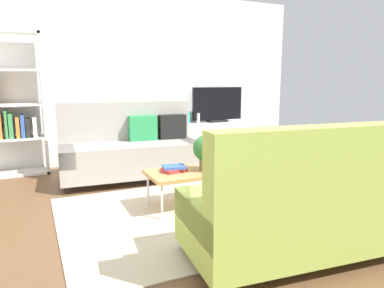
{
  "coord_description": "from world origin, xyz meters",
  "views": [
    {
      "loc": [
        -1.61,
        -3.31,
        1.41
      ],
      "look_at": [
        0.12,
        0.48,
        0.65
      ],
      "focal_mm": 33.0,
      "sensor_mm": 36.0,
      "label": 1
    }
  ],
  "objects": [
    {
      "name": "table_book_1",
      "position": [
        -0.24,
        0.17,
        0.47
      ],
      "size": [
        0.27,
        0.23,
        0.03
      ],
      "primitive_type": "cube",
      "rotation": [
        0.0,
        0.0,
        -0.21
      ],
      "color": "#3359B2",
      "rests_on": "table_book_0"
    },
    {
      "name": "potted_plant",
      "position": [
        0.1,
        0.06,
        0.65
      ],
      "size": [
        0.3,
        0.3,
        0.4
      ],
      "color": "brown",
      "rests_on": "coffee_table"
    },
    {
      "name": "area_rug",
      "position": [
        -0.03,
        -0.07,
        0.01
      ],
      "size": [
        2.9,
        2.2,
        0.01
      ],
      "primitive_type": "cube",
      "color": "beige",
      "rests_on": "ground_plane"
    },
    {
      "name": "storage_trunk",
      "position": [
        2.64,
        2.36,
        0.22
      ],
      "size": [
        0.52,
        0.4,
        0.44
      ],
      "primitive_type": "cube",
      "color": "#B2382D",
      "rests_on": "ground_plane"
    },
    {
      "name": "tv_console",
      "position": [
        1.54,
        2.46,
        0.32
      ],
      "size": [
        1.4,
        0.44,
        0.64
      ],
      "primitive_type": "cube",
      "color": "silver",
      "rests_on": "ground_plane"
    },
    {
      "name": "bottle_0",
      "position": [
        1.13,
        2.42,
        0.73
      ],
      "size": [
        0.06,
        0.06,
        0.18
      ],
      "primitive_type": "cylinder",
      "color": "silver",
      "rests_on": "tv_console"
    },
    {
      "name": "ground_plane",
      "position": [
        0.0,
        0.0,
        0.0
      ],
      "size": [
        7.68,
        7.68,
        0.0
      ],
      "primitive_type": "plane",
      "color": "brown"
    },
    {
      "name": "coffee_table",
      "position": [
        0.02,
        0.13,
        0.39
      ],
      "size": [
        1.1,
        0.56,
        0.42
      ],
      "color": "#B7844C",
      "rests_on": "ground_plane"
    },
    {
      "name": "wall_far",
      "position": [
        0.0,
        2.8,
        1.45
      ],
      "size": [
        6.4,
        0.12,
        2.9
      ],
      "primitive_type": "cube",
      "color": "white",
      "rests_on": "ground_plane"
    },
    {
      "name": "couch_beige",
      "position": [
        -0.36,
        1.55,
        0.45
      ],
      "size": [
        1.95,
        0.96,
        1.1
      ],
      "rotation": [
        0.0,
        0.0,
        3.07
      ],
      "color": "gray",
      "rests_on": "ground_plane"
    },
    {
      "name": "couch_green",
      "position": [
        0.3,
        -1.29,
        0.45
      ],
      "size": [
        1.97,
        1.01,
        1.1
      ],
      "rotation": [
        0.0,
        0.0,
        -0.09
      ],
      "color": "#A3BC4C",
      "rests_on": "ground_plane"
    },
    {
      "name": "bookshelf",
      "position": [
        -2.01,
        2.48,
        0.99
      ],
      "size": [
        1.1,
        0.36,
        2.1
      ],
      "color": "white",
      "rests_on": "ground_plane"
    },
    {
      "name": "vase_0",
      "position": [
        0.96,
        2.51,
        0.74
      ],
      "size": [
        0.12,
        0.12,
        0.2
      ],
      "primitive_type": "cylinder",
      "color": "#33B29E",
      "rests_on": "tv_console"
    },
    {
      "name": "tv",
      "position": [
        1.54,
        2.44,
        0.95
      ],
      "size": [
        1.0,
        0.2,
        0.64
      ],
      "color": "black",
      "rests_on": "tv_console"
    },
    {
      "name": "table_book_0",
      "position": [
        -0.24,
        0.17,
        0.44
      ],
      "size": [
        0.27,
        0.23,
        0.04
      ],
      "primitive_type": "cube",
      "rotation": [
        0.0,
        0.0,
        0.22
      ],
      "color": "red",
      "rests_on": "coffee_table"
    }
  ]
}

